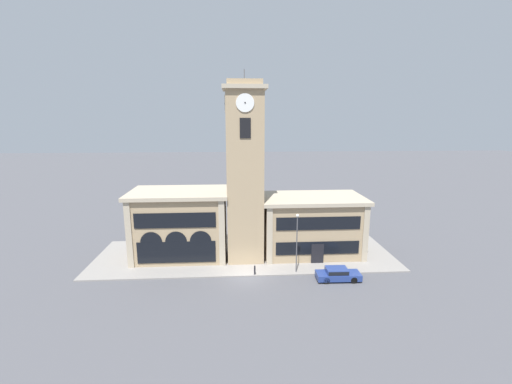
# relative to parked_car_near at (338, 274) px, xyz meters

# --- Properties ---
(ground_plane) EXTENTS (300.00, 300.00, 0.00)m
(ground_plane) POSITION_rel_parked_car_near_xyz_m (-9.81, 1.34, -0.73)
(ground_plane) COLOR #4C4C51
(sidewalk_kerb) EXTENTS (37.47, 12.14, 0.15)m
(sidewalk_kerb) POSITION_rel_parked_car_near_xyz_m (-9.81, 7.41, -0.65)
(sidewalk_kerb) COLOR gray
(sidewalk_kerb) RESTS_ON ground_plane
(clock_tower) EXTENTS (4.99, 4.99, 22.65)m
(clock_tower) POSITION_rel_parked_car_near_xyz_m (-9.81, 6.48, 10.05)
(clock_tower) COLOR tan
(clock_tower) RESTS_ON ground_plane
(town_hall_left_wing) EXTENTS (12.05, 7.84, 8.52)m
(town_hall_left_wing) POSITION_rel_parked_car_near_xyz_m (-17.93, 7.87, 3.56)
(town_hall_left_wing) COLOR tan
(town_hall_left_wing) RESTS_ON ground_plane
(town_hall_right_wing) EXTENTS (12.99, 7.84, 7.58)m
(town_hall_right_wing) POSITION_rel_parked_car_near_xyz_m (-1.22, 7.88, 3.09)
(town_hall_right_wing) COLOR tan
(town_hall_right_wing) RESTS_ON ground_plane
(parked_car_near) EXTENTS (4.79, 1.99, 1.38)m
(parked_car_near) POSITION_rel_parked_car_near_xyz_m (0.00, 0.00, 0.00)
(parked_car_near) COLOR navy
(parked_car_near) RESTS_ON ground_plane
(street_lamp) EXTENTS (0.36, 0.36, 6.83)m
(street_lamp) POSITION_rel_parked_car_near_xyz_m (-4.20, 1.98, 3.79)
(street_lamp) COLOR #4C4C51
(street_lamp) RESTS_ON sidewalk_kerb
(bollard) EXTENTS (0.18, 0.18, 1.06)m
(bollard) POSITION_rel_parked_car_near_xyz_m (-8.93, 1.62, -0.06)
(bollard) COLOR black
(bollard) RESTS_ON sidewalk_kerb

